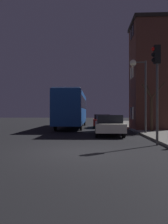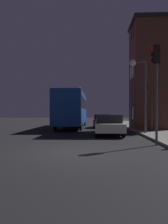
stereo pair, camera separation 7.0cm
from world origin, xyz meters
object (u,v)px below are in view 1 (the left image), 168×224
traffic_light (157,74)px  car_near_lane (109,124)px  streetlamp (139,78)px  bare_tree (151,107)px  bus (72,107)px  car_mid_lane (102,121)px

traffic_light → car_near_lane: size_ratio=1.09×
streetlamp → bare_tree: streetlamp is taller
bare_tree → bus: bearing=139.9°
bare_tree → car_mid_lane: bare_tree is taller
bare_tree → bus: size_ratio=0.34×
bus → streetlamp: bearing=-52.9°
car_near_lane → bus: bearing=113.1°
car_mid_lane → streetlamp: bearing=-71.6°
bus → bare_tree: bearing=-40.1°
traffic_light → streetlamp: bearing=87.8°
car_near_lane → car_mid_lane: 7.85m
bare_tree → car_near_lane: size_ratio=0.91×
bare_tree → car_near_lane: bearing=-148.9°
traffic_light → car_mid_lane: 12.93m
streetlamp → traffic_light: (-0.19, -5.11, -0.59)m
bare_tree → bus: 8.96m
traffic_light → car_mid_lane: traffic_light is taller
streetlamp → bus: bearing=127.1°
bus → car_near_lane: (3.35, -7.88, -1.43)m
traffic_light → car_mid_lane: (-2.24, 12.44, -2.74)m
bus → car_mid_lane: 3.45m
bare_tree → car_near_lane: (-3.49, -2.11, -1.31)m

